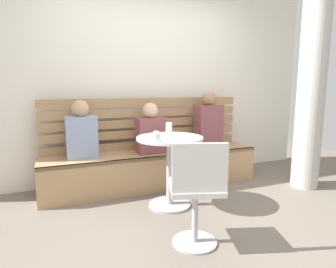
{
  "coord_description": "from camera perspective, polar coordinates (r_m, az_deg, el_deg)",
  "views": [
    {
      "loc": [
        -1.15,
        -2.07,
        1.23
      ],
      "look_at": [
        -0.03,
        0.66,
        0.75
      ],
      "focal_mm": 30.16,
      "sensor_mm": 36.0,
      "label": 1
    }
  ],
  "objects": [
    {
      "name": "cup_glass_short",
      "position": [
        2.63,
        -2.3,
        -0.62
      ],
      "size": [
        0.08,
        0.08,
        0.08
      ],
      "primitive_type": "cylinder",
      "color": "silver",
      "rests_on": "cafe_table"
    },
    {
      "name": "person_adult",
      "position": [
        3.84,
        8.14,
        2.34
      ],
      "size": [
        0.34,
        0.22,
        0.75
      ],
      "color": "brown",
      "rests_on": "booth_bench"
    },
    {
      "name": "booth_bench",
      "position": [
        3.6,
        -2.87,
        -7.02
      ],
      "size": [
        2.7,
        0.52,
        0.44
      ],
      "color": "tan",
      "rests_on": "ground"
    },
    {
      "name": "ground",
      "position": [
        2.66,
        6.29,
        -18.3
      ],
      "size": [
        8.0,
        8.0,
        0.0
      ],
      "primitive_type": "plane",
      "color": "#70665B"
    },
    {
      "name": "cafe_table",
      "position": [
        2.92,
        0.35,
        -4.86
      ],
      "size": [
        0.68,
        0.68,
        0.74
      ],
      "color": "#ADADB2",
      "rests_on": "ground"
    },
    {
      "name": "cup_espresso_small",
      "position": [
        2.89,
        -2.39,
        0.05
      ],
      "size": [
        0.06,
        0.06,
        0.05
      ],
      "primitive_type": "cylinder",
      "color": "silver",
      "rests_on": "cafe_table"
    },
    {
      "name": "booth_backrest",
      "position": [
        3.72,
        -4.19,
        2.22
      ],
      "size": [
        2.65,
        0.04,
        0.66
      ],
      "color": "#A68157",
      "rests_on": "booth_bench"
    },
    {
      "name": "person_child_middle",
      "position": [
        3.34,
        -17.08,
        0.27
      ],
      "size": [
        0.34,
        0.22,
        0.66
      ],
      "color": "#8C9EC6",
      "rests_on": "booth_bench"
    },
    {
      "name": "white_chair",
      "position": [
        2.19,
        5.85,
        -11.27
      ],
      "size": [
        0.51,
        0.51,
        0.85
      ],
      "color": "#ADADB2",
      "rests_on": "ground"
    },
    {
      "name": "plate_small",
      "position": [
        2.81,
        2.86,
        -0.68
      ],
      "size": [
        0.17,
        0.17,
        0.01
      ],
      "primitive_type": "cylinder",
      "color": "white",
      "rests_on": "cafe_table"
    },
    {
      "name": "cup_glass_tall",
      "position": [
        3.08,
        0.21,
        1.22
      ],
      "size": [
        0.07,
        0.07,
        0.12
      ],
      "primitive_type": "cylinder",
      "color": "silver",
      "rests_on": "cafe_table"
    },
    {
      "name": "back_wall",
      "position": [
        3.89,
        -5.25,
        12.45
      ],
      "size": [
        5.2,
        0.1,
        2.9
      ],
      "primitive_type": "cube",
      "color": "white",
      "rests_on": "ground"
    },
    {
      "name": "concrete_pillar",
      "position": [
        3.84,
        27.17,
        10.78
      ],
      "size": [
        0.32,
        0.32,
        2.8
      ],
      "primitive_type": "cylinder",
      "color": "#B2B2AD",
      "rests_on": "ground"
    },
    {
      "name": "person_child_left",
      "position": [
        3.46,
        -3.52,
        0.59
      ],
      "size": [
        0.34,
        0.22,
        0.62
      ],
      "color": "brown",
      "rests_on": "booth_bench"
    }
  ]
}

